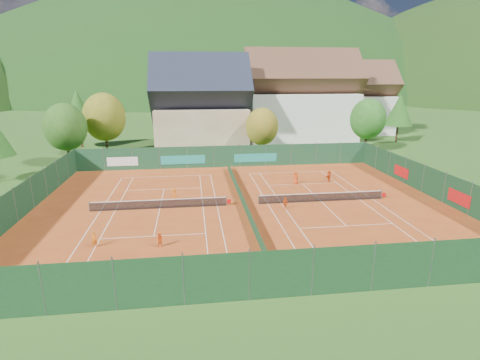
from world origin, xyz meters
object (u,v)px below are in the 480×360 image
chalet (201,110)px  ball_hopper (420,245)px  hotel_block_a (300,102)px  hotel_block_b (352,102)px  player_left_far (174,195)px  player_right_near (285,204)px  player_right_far_b (329,176)px  player_left_mid (160,240)px  player_left_near (94,240)px  player_right_far_a (296,178)px

chalet → ball_hopper: (14.18, -41.76, -6.07)m
hotel_block_a → hotel_block_b: (14.00, 8.00, -0.76)m
hotel_block_a → player_left_far: 41.46m
player_left_far → player_right_near: 11.10m
player_right_near → hotel_block_a: bearing=46.3°
ball_hopper → player_right_far_b: player_right_far_b is taller
hotel_block_a → ball_hopper: bearing=-95.8°
chalet → player_right_near: chalet is taller
ball_hopper → player_left_mid: bearing=170.1°
chalet → hotel_block_a: bearing=17.5°
chalet → hotel_block_b: 35.85m
hotel_block_a → player_right_far_b: (-4.70, -29.18, -6.67)m
hotel_block_b → player_left_near: (-42.13, -51.84, -6.01)m
chalet → player_left_near: size_ratio=13.24×
player_left_near → player_left_mid: player_left_near is taller
ball_hopper → player_right_near: (-7.38, 9.94, 0.05)m
player_left_near → player_left_far: 11.19m
hotel_block_b → player_right_far_a: (-22.85, -37.50, -5.87)m
hotel_block_a → player_right_far_b: size_ratio=15.26×
ball_hopper → player_left_near: size_ratio=0.65×
player_right_far_a → player_right_far_b: player_right_far_a is taller
player_left_far → player_right_near: size_ratio=1.14×
player_right_near → player_right_far_b: bearing=23.2°
chalet → player_left_near: 39.38m
hotel_block_b → player_right_far_a: 44.30m
ball_hopper → player_right_far_b: (0.11, 18.58, 0.15)m
player_left_far → player_left_near: bearing=77.1°
player_right_far_a → player_left_mid: bearing=17.9°
player_left_near → player_left_far: size_ratio=0.88×
chalet → player_right_near: 33.09m
player_left_far → player_right_far_b: (17.95, 4.90, 0.01)m
player_right_far_b → chalet: bearing=-102.6°
player_left_near → hotel_block_a: bearing=46.2°
player_right_far_a → player_left_far: bearing=-9.8°
ball_hopper → player_right_far_a: bearing=102.5°
hotel_block_b → player_left_far: (-36.65, -42.08, -5.92)m
chalet → player_left_mid: (-4.32, -38.51, -6.04)m
player_left_mid → player_right_far_a: size_ratio=0.78×
player_left_near → player_right_far_b: bearing=21.0°
chalet → player_left_far: size_ratio=11.66×
chalet → player_left_far: chalet is taller
player_left_far → player_right_far_a: (13.80, 4.58, 0.06)m
chalet → player_right_far_a: (10.15, -23.50, -5.87)m
player_left_near → player_right_near: bearing=9.6°
chalet → player_right_far_b: 27.87m
player_left_near → player_right_far_a: bearing=25.6°
player_left_near → player_right_far_a: size_ratio=0.81×
ball_hopper → player_left_mid: (-18.51, 3.25, 0.03)m
chalet → player_right_far_a: chalet is taller
hotel_block_a → player_right_far_b: hotel_block_a is taller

